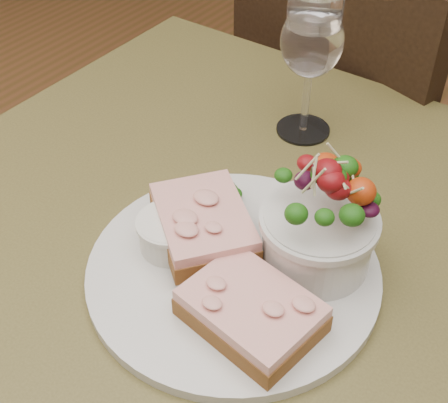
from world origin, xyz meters
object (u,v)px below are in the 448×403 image
Objects in this scene: chair_far at (358,211)px; salad_bowl at (320,218)px; wine_glass at (312,45)px; sandwich_back at (203,223)px; sandwich_front at (251,311)px; dinner_plate at (233,270)px; ramekin at (170,232)px; cafe_table at (230,308)px.

chair_far reaches higher than salad_bowl.
salad_bowl is at bearing -57.72° from wine_glass.
salad_bowl is (0.11, 0.04, 0.04)m from sandwich_back.
wine_glass is (-0.12, 0.31, 0.10)m from sandwich_front.
chair_far is 0.81m from salad_bowl.
salad_bowl is at bearing 122.39° from chair_far.
dinner_plate is 0.10m from salad_bowl.
salad_bowl reaches higher than sandwich_front.
wine_glass is at bearing 122.28° from salad_bowl.
sandwich_front is at bearing -95.62° from salad_bowl.
wine_glass is (0.04, -0.39, 0.58)m from chair_far.
sandwich_front is 0.88× the size of sandwich_back.
dinner_plate is at bearing 146.65° from sandwich_front.
chair_far is 0.83m from ramekin.
salad_bowl is at bearing 27.23° from ramekin.
wine_glass is at bearing 120.40° from sandwich_front.
sandwich_front is at bearing 119.41° from chair_far.
sandwich_back is 2.33× the size of ramekin.
ramekin is at bearing 173.31° from sandwich_front.
chair_far is 6.10× the size of sandwich_back.
chair_far is 3.06× the size of dinner_plate.
sandwich_front is 0.11m from salad_bowl.
dinner_plate is 2.32× the size of salad_bowl.
dinner_plate is (0.11, -0.65, 0.46)m from chair_far.
chair_far reaches higher than sandwich_back.
wine_glass reaches higher than sandwich_front.
dinner_plate is 1.99× the size of sandwich_back.
salad_bowl reaches higher than ramekin.
salad_bowl is (0.13, 0.07, 0.04)m from ramekin.
wine_glass reaches higher than cafe_table.
cafe_table is 0.89× the size of chair_far.
cafe_table is 5.42× the size of sandwich_back.
wine_glass reaches higher than ramekin.
dinner_plate is 4.63× the size of ramekin.
ramekin is at bearing -92.45° from sandwich_back.
salad_bowl is 0.25m from wine_glass.
dinner_plate is at bearing 115.91° from chair_far.
salad_bowl is (0.01, 0.10, 0.04)m from sandwich_front.
sandwich_back is (-0.02, -0.02, 0.14)m from cafe_table.
chair_far is (-0.08, 0.62, -0.36)m from cafe_table.
sandwich_back is (-0.05, 0.01, 0.03)m from dinner_plate.
sandwich_back is at bearing -143.28° from cafe_table.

